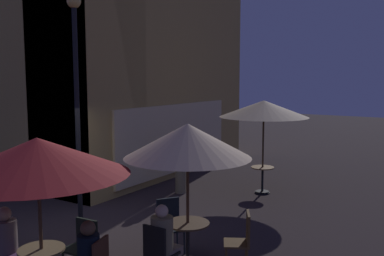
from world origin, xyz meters
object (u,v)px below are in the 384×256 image
cafe_table_1 (188,236)px  cafe_chair_3 (83,242)px  patio_umbrella_2 (37,157)px  cafe_chair_1 (158,250)px  cafe_table_0 (262,176)px  patron_seated_1 (8,242)px  patio_umbrella_0 (264,109)px  cafe_chair_0 (170,221)px  cafe_chair_4 (0,249)px  patron_seated_0 (164,239)px  patio_umbrella_1 (188,141)px  street_lamp_near_corner (76,80)px  patron_standing_3 (181,160)px  cafe_chair_2 (243,237)px

cafe_table_1 → cafe_chair_3: (-1.03, 1.34, -0.05)m
patio_umbrella_2 → cafe_chair_1: bearing=-49.3°
cafe_table_0 → patron_seated_1: (-6.94, 1.11, 0.22)m
cafe_chair_1 → patio_umbrella_0: bearing=9.3°
cafe_table_1 → cafe_chair_0: (0.48, 0.70, -0.01)m
cafe_chair_4 → patron_seated_0: patron_seated_0 is taller
cafe_table_0 → cafe_chair_1: 5.81m
cafe_chair_0 → cafe_chair_3: 1.64m
cafe_chair_3 → patio_umbrella_0: bearing=171.3°
cafe_table_0 → cafe_chair_4: bearing=169.7°
cafe_chair_3 → patron_seated_1: (-0.93, 0.58, 0.19)m
patio_umbrella_1 → cafe_chair_4: bearing=133.9°
patron_seated_0 → street_lamp_near_corner: bearing=69.8°
patio_umbrella_2 → cafe_chair_0: patio_umbrella_2 is taller
patio_umbrella_0 → cafe_chair_3: size_ratio=2.90×
cafe_chair_0 → patron_standing_3: 3.93m
cafe_table_1 → patron_standing_3: patron_standing_3 is taller
cafe_chair_2 → street_lamp_near_corner: bearing=-31.2°
cafe_table_1 → cafe_chair_4: size_ratio=0.81×
cafe_chair_3 → patron_seated_0: (0.40, -1.32, 0.19)m
street_lamp_near_corner → patron_seated_0: 4.11m
cafe_chair_4 → patron_standing_3: (5.83, 0.64, 0.33)m
patio_umbrella_0 → patio_umbrella_2: bearing=176.0°
street_lamp_near_corner → cafe_table_0: 5.59m
cafe_table_1 → cafe_chair_4: (-1.99, 2.06, 0.00)m
cafe_table_0 → patio_umbrella_2: size_ratio=0.28×
street_lamp_near_corner → cafe_chair_3: street_lamp_near_corner is taller
patio_umbrella_2 → patron_standing_3: (5.70, 1.42, -1.13)m
cafe_chair_0 → cafe_chair_4: bearing=-84.5°
cafe_table_0 → cafe_table_1: size_ratio=0.92×
cafe_chair_1 → cafe_chair_2: size_ratio=1.01×
patron_seated_0 → cafe_table_0: bearing=9.5°
cafe_table_0 → patio_umbrella_1: size_ratio=0.30×
street_lamp_near_corner → cafe_table_1: 4.07m
cafe_table_1 → patron_seated_0: size_ratio=0.63×
cafe_table_1 → patio_umbrella_1: size_ratio=0.33×
patron_seated_0 → cafe_chair_2: bearing=-35.6°
patron_seated_0 → cafe_chair_0: bearing=33.1°
cafe_chair_1 → patron_seated_0: bearing=-0.0°
patio_umbrella_2 → cafe_chair_3: (0.83, 0.05, -1.52)m
cafe_chair_1 → patron_seated_1: (-1.19, 1.89, 0.12)m
cafe_table_1 → patio_umbrella_2: size_ratio=0.31×
cafe_chair_2 → patio_umbrella_1: bearing=0.0°
cafe_table_0 → patron_standing_3: (-1.14, 1.90, 0.42)m
cafe_chair_0 → patron_standing_3: patron_standing_3 is taller
cafe_table_0 → patron_seated_1: 7.03m
patio_umbrella_1 → cafe_chair_3: 2.33m
patron_seated_0 → cafe_chair_3: bearing=108.3°
cafe_table_1 → patron_standing_3: (3.84, 2.70, 0.34)m
cafe_chair_3 → patron_seated_1: bearing=-35.3°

